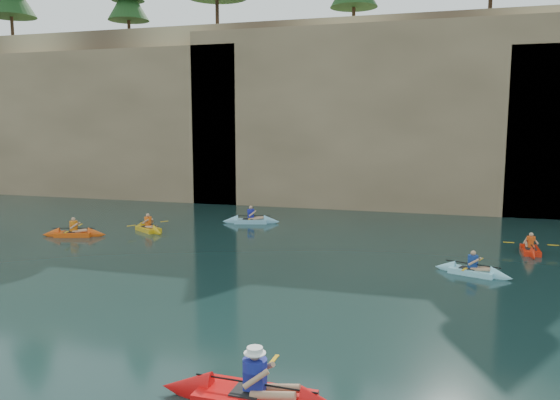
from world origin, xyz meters
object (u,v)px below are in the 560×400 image
(kayaker_red_far, at_px, (530,250))
(kayaker_ltblue_near, at_px, (472,271))
(kayaker_orange, at_px, (74,233))
(main_kayaker, at_px, (255,398))

(kayaker_red_far, bearing_deg, kayaker_ltblue_near, 150.72)
(kayaker_ltblue_near, xyz_separation_m, kayaker_red_far, (2.43, 4.13, -0.00))
(kayaker_orange, height_order, kayaker_ltblue_near, kayaker_orange)
(main_kayaker, xyz_separation_m, kayaker_orange, (-13.20, 12.24, -0.05))
(main_kayaker, relative_size, kayaker_ltblue_near, 1.42)
(kayaker_orange, bearing_deg, main_kayaker, -60.07)
(kayaker_orange, relative_size, kayaker_ltblue_near, 1.09)
(main_kayaker, bearing_deg, kayaker_orange, 138.80)
(main_kayaker, relative_size, kayaker_orange, 1.30)
(main_kayaker, distance_m, kayaker_orange, 18.01)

